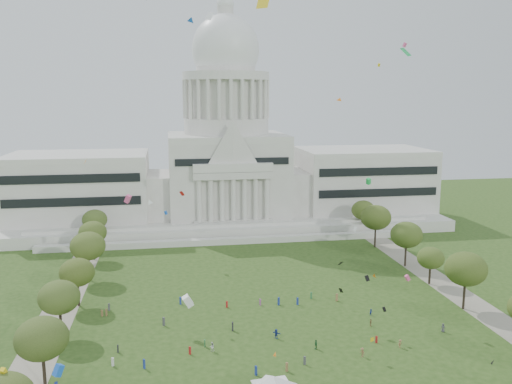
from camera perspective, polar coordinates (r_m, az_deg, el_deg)
name	(u,v)px	position (r m, az deg, el deg)	size (l,w,h in m)	color
ground	(295,359)	(106.46, 4.14, -17.17)	(400.00, 400.00, 0.00)	#294716
capitol	(227,165)	(208.41, -3.08, 2.81)	(160.00, 64.50, 91.30)	silver
path_left	(58,313)	(133.70, -20.08, -11.91)	(8.00, 160.00, 0.04)	gray
path_right	(451,289)	(149.08, 19.80, -9.59)	(8.00, 160.00, 0.04)	gray
row_tree_l_1	(42,339)	(99.75, -21.63, -14.15)	(8.86, 8.86, 12.59)	black
row_tree_l_2	(59,297)	(118.51, -20.02, -10.38)	(8.42, 8.42, 11.97)	black
row_tree_r_2	(466,269)	(133.96, 21.22, -7.56)	(9.55, 9.55, 13.58)	black
row_tree_l_3	(77,272)	(133.90, -18.32, -8.04)	(8.12, 8.12, 11.55)	black
row_tree_r_3	(431,258)	(149.01, 17.91, -6.63)	(7.01, 7.01, 9.98)	black
row_tree_l_4	(88,246)	(151.11, -17.29, -5.45)	(9.29, 9.29, 13.21)	black
row_tree_r_4	(407,235)	(162.01, 15.56, -4.36)	(9.19, 9.19, 13.06)	black
row_tree_l_5	(93,233)	(169.33, -16.81, -4.11)	(8.33, 8.33, 11.85)	black
row_tree_r_5	(376,217)	(179.31, 12.51, -2.63)	(9.82, 9.82, 13.96)	black
row_tree_l_6	(95,220)	(187.07, -16.62, -2.81)	(8.19, 8.19, 11.64)	black
row_tree_r_6	(363,210)	(196.81, 11.23, -1.88)	(8.42, 8.42, 11.97)	black
event_tent	(273,381)	(91.91, 1.83, -19.31)	(9.18, 9.18, 4.66)	#4C4C4C
person_0	(443,328)	(122.96, 19.09, -13.35)	(0.92, 0.60, 1.88)	#4C4C51
person_2	(371,312)	(127.32, 12.02, -12.26)	(0.74, 0.45, 1.52)	navy
person_3	(362,352)	(108.58, 11.12, -16.23)	(1.18, 0.61, 1.83)	olive
person_4	(316,344)	(110.20, 6.32, -15.64)	(1.14, 0.62, 1.95)	#33723F
person_5	(276,334)	(113.89, 2.15, -14.68)	(1.86, 0.74, 2.01)	navy
person_8	(212,347)	(109.01, -4.65, -15.93)	(0.92, 0.57, 1.90)	silver
person_9	(400,344)	(113.68, 14.94, -15.17)	(1.10, 0.57, 1.71)	olive
person_10	(371,322)	(121.87, 11.99, -13.29)	(0.94, 0.51, 1.61)	olive
distant_crowd	(216,326)	(117.73, -4.26, -13.92)	(60.11, 36.07, 1.94)	navy
kite_swarm	(285,202)	(106.98, 3.12, -1.01)	(82.98, 100.61, 63.86)	yellow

